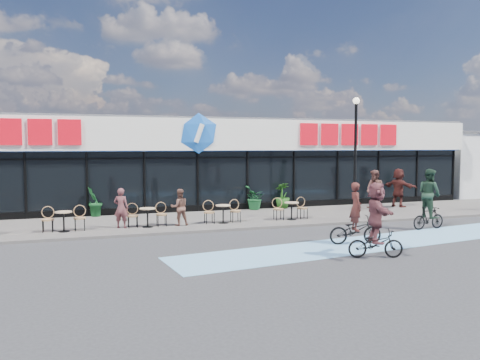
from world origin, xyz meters
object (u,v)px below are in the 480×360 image
object	(u,v)px
potted_plant_left	(95,202)
cyclist_b	(429,201)
lamp_post	(355,148)
cyclist_a	(355,224)
potted_plant_mid	(255,198)
pedestrian_a	(375,190)
patron_right	(179,207)
potted_plant_right	(282,195)
pedestrian_b	(399,188)
patron_left	(121,208)

from	to	relation	value
potted_plant_left	cyclist_b	distance (m)	13.93
lamp_post	cyclist_a	xyz separation A→B (m)	(-2.29, -3.77, -2.47)
cyclist_a	potted_plant_mid	bearing A→B (deg)	94.08
cyclist_a	cyclist_b	world-z (taller)	cyclist_b
potted_plant_mid	pedestrian_a	world-z (taller)	pedestrian_a
lamp_post	patron_right	bearing A→B (deg)	171.98
lamp_post	potted_plant_left	xyz separation A→B (m)	(-10.34, 4.43, -2.38)
potted_plant_left	cyclist_b	bearing A→B (deg)	-28.74
potted_plant_mid	cyclist_b	xyz separation A→B (m)	(4.74, -6.60, 0.42)
lamp_post	cyclist_b	bearing A→B (deg)	-50.40
potted_plant_mid	potted_plant_right	size ratio (longest dim) A/B	0.92
lamp_post	pedestrian_b	world-z (taller)	lamp_post
patron_left	lamp_post	bearing A→B (deg)	-163.39
patron_right	pedestrian_a	xyz separation A→B (m)	(10.00, 1.64, 0.25)
potted_plant_right	pedestrian_a	world-z (taller)	pedestrian_a
patron_left	potted_plant_left	bearing A→B (deg)	-51.16
lamp_post	cyclist_a	size ratio (longest dim) A/B	2.51
pedestrian_b	patron_left	bearing A→B (deg)	78.34
potted_plant_left	cyclist_a	world-z (taller)	cyclist_a
patron_left	patron_right	world-z (taller)	patron_left
potted_plant_mid	lamp_post	bearing A→B (deg)	-56.45
patron_left	cyclist_a	world-z (taller)	cyclist_a
potted_plant_left	pedestrian_b	xyz separation A→B (m)	(14.85, -1.31, 0.32)
potted_plant_left	potted_plant_right	world-z (taller)	potted_plant_left
cyclist_b	potted_plant_left	bearing A→B (deg)	151.26
patron_right	pedestrian_a	bearing A→B (deg)	-172.26
potted_plant_mid	pedestrian_b	world-z (taller)	pedestrian_b
pedestrian_b	cyclist_b	size ratio (longest dim) A/B	0.84
patron_right	cyclist_b	distance (m)	9.66
potted_plant_left	patron_right	bearing A→B (deg)	-47.48
lamp_post	potted_plant_left	size ratio (longest dim) A/B	3.85
patron_left	cyclist_b	bearing A→B (deg)	-173.30
pedestrian_a	pedestrian_b	bearing A→B (deg)	91.98
lamp_post	patron_right	distance (m)	7.64
potted_plant_right	patron_right	size ratio (longest dim) A/B	0.89
patron_left	patron_right	xyz separation A→B (m)	(2.22, -0.10, -0.05)
lamp_post	pedestrian_a	size ratio (longest dim) A/B	2.64
cyclist_a	lamp_post	bearing A→B (deg)	58.71
pedestrian_b	cyclist_a	xyz separation A→B (m)	(-6.80, -6.90, -0.42)
pedestrian_a	cyclist_a	bearing A→B (deg)	-51.70
potted_plant_right	patron_right	xyz separation A→B (m)	(-5.84, -3.42, 0.08)
pedestrian_a	cyclist_b	xyz separation A→B (m)	(-0.92, -4.92, 0.04)
lamp_post	patron_left	bearing A→B (deg)	173.24
pedestrian_b	cyclist_b	bearing A→B (deg)	134.09
lamp_post	potted_plant_left	world-z (taller)	lamp_post
pedestrian_a	pedestrian_b	xyz separation A→B (m)	(1.72, 0.47, 0.02)
potted_plant_left	pedestrian_b	world-z (taller)	pedestrian_b
potted_plant_left	potted_plant_mid	xyz separation A→B (m)	(7.47, -0.10, -0.08)
lamp_post	patron_right	xyz separation A→B (m)	(-7.21, 1.02, -2.32)
patron_right	cyclist_a	distance (m)	6.86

